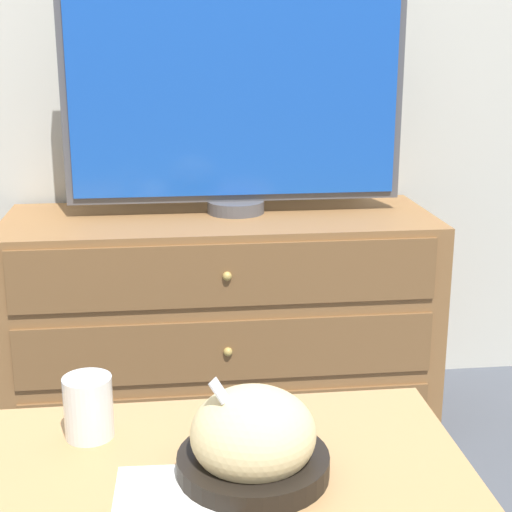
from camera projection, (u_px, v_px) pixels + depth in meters
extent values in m
plane|color=#474C56|center=(188.00, 382.00, 2.60)|extent=(12.00, 12.00, 0.00)
cube|color=olive|center=(221.00, 320.00, 2.28)|extent=(1.20, 0.45, 0.62)
cube|color=brown|center=(229.00, 422.00, 2.12)|extent=(1.10, 0.01, 0.17)
sphere|color=tan|center=(229.00, 423.00, 2.11)|extent=(0.02, 0.02, 0.02)
cube|color=brown|center=(228.00, 351.00, 2.06)|extent=(1.10, 0.01, 0.17)
sphere|color=tan|center=(228.00, 352.00, 2.05)|extent=(0.02, 0.02, 0.02)
cube|color=brown|center=(227.00, 276.00, 2.00)|extent=(1.10, 0.01, 0.17)
sphere|color=tan|center=(227.00, 276.00, 2.00)|extent=(0.02, 0.02, 0.02)
cylinder|color=#515156|center=(236.00, 207.00, 2.23)|extent=(0.16, 0.16, 0.04)
cube|color=#515156|center=(235.00, 90.00, 2.15)|extent=(0.94, 0.04, 0.61)
cube|color=blue|center=(235.00, 91.00, 2.13)|extent=(0.90, 0.01, 0.57)
cube|color=tan|center=(136.00, 479.00, 1.18)|extent=(1.02, 0.47, 0.02)
cylinder|color=black|center=(253.00, 464.00, 1.17)|extent=(0.23, 0.23, 0.03)
ellipsoid|color=beige|center=(253.00, 433.00, 1.16)|extent=(0.19, 0.19, 0.14)
cube|color=silver|center=(246.00, 432.00, 1.13)|extent=(0.08, 0.05, 0.12)
cube|color=silver|center=(219.00, 391.00, 1.12)|extent=(0.03, 0.03, 0.03)
cylinder|color=beige|center=(89.00, 418.00, 1.28)|extent=(0.07, 0.07, 0.06)
cylinder|color=white|center=(88.00, 407.00, 1.27)|extent=(0.08, 0.08, 0.10)
cube|color=white|center=(173.00, 497.00, 1.11)|extent=(0.17, 0.17, 0.00)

